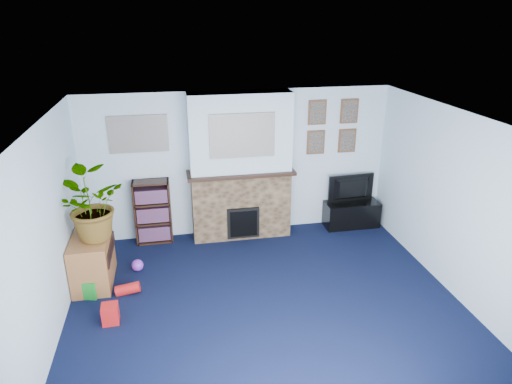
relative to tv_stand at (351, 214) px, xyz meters
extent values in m
cube|color=black|center=(-1.95, -2.03, -0.23)|extent=(5.00, 4.50, 0.01)
cube|color=white|center=(-1.95, -2.03, 2.17)|extent=(5.00, 4.50, 0.01)
cube|color=silver|center=(-1.95, 0.22, 0.97)|extent=(5.00, 0.04, 2.40)
cube|color=silver|center=(-1.95, -4.28, 0.97)|extent=(5.00, 0.04, 2.40)
cube|color=silver|center=(-4.45, -2.03, 0.97)|extent=(0.04, 4.50, 2.40)
cube|color=silver|center=(0.55, -2.03, 0.97)|extent=(0.04, 4.50, 2.40)
cube|color=brown|center=(-1.95, 0.02, 0.33)|extent=(1.60, 0.40, 1.10)
cube|color=brown|center=(-1.95, 0.02, 1.52)|extent=(1.60, 0.40, 1.30)
cube|color=brown|center=(-1.95, -0.01, 0.90)|extent=(1.72, 0.50, 0.05)
cube|color=brown|center=(-1.95, -0.19, 0.10)|extent=(0.52, 0.08, 0.52)
cube|color=brown|center=(-1.95, -0.23, 0.10)|extent=(0.44, 0.02, 0.44)
cube|color=gray|center=(-1.95, -0.19, 1.55)|extent=(1.00, 0.03, 0.68)
cube|color=gray|center=(-3.50, 0.21, 1.55)|extent=(0.90, 0.03, 0.58)
cube|color=brown|center=(-0.65, 0.20, 1.77)|extent=(0.30, 0.03, 0.40)
cube|color=brown|center=(-0.10, 0.20, 1.77)|extent=(0.30, 0.03, 0.40)
cube|color=brown|center=(-0.65, 0.20, 1.27)|extent=(0.30, 0.03, 0.40)
cube|color=brown|center=(-0.10, 0.20, 1.27)|extent=(0.30, 0.03, 0.40)
cube|color=black|center=(0.00, 0.00, 0.00)|extent=(0.94, 0.39, 0.44)
imported|color=black|center=(0.00, 0.02, 0.46)|extent=(0.83, 0.16, 0.48)
cube|color=black|center=(-3.38, 0.20, 0.30)|extent=(0.58, 0.02, 1.05)
cube|color=black|center=(-3.66, 0.07, 0.30)|extent=(0.03, 0.28, 1.05)
cube|color=black|center=(-3.11, 0.07, 0.30)|extent=(0.03, 0.28, 1.05)
cube|color=black|center=(-3.38, 0.07, -0.21)|extent=(0.56, 0.28, 0.03)
cube|color=black|center=(-3.38, 0.07, 0.12)|extent=(0.56, 0.28, 0.03)
cube|color=black|center=(-3.38, 0.07, 0.46)|extent=(0.56, 0.28, 0.03)
cube|color=black|center=(-3.38, 0.07, 0.81)|extent=(0.56, 0.28, 0.03)
cube|color=black|center=(-3.38, 0.06, -0.05)|extent=(0.50, 0.22, 0.24)
cube|color=black|center=(-3.38, 0.06, 0.28)|extent=(0.50, 0.22, 0.24)
cube|color=black|center=(-3.38, 0.06, 0.59)|extent=(0.50, 0.22, 0.22)
cube|color=#975C30|center=(-4.19, -1.01, 0.12)|extent=(0.49, 0.89, 0.69)
imported|color=#26661E|center=(-4.14, -1.06, 0.94)|extent=(1.09, 1.03, 0.95)
cube|color=gold|center=(-1.99, -0.03, 1.00)|extent=(0.09, 0.06, 0.13)
cylinder|color=#B2BFC6|center=(-1.69, -0.03, 1.01)|extent=(0.05, 0.05, 0.17)
sphere|color=slate|center=(-2.53, -0.03, 0.99)|extent=(0.12, 0.12, 0.12)
cylinder|color=red|center=(-1.31, -0.03, 0.99)|extent=(0.06, 0.06, 0.13)
cube|color=#198C26|center=(-4.25, -1.34, -0.08)|extent=(0.36, 0.31, 0.25)
sphere|color=purple|center=(-3.62, -0.83, -0.14)|extent=(0.17, 0.17, 0.17)
cube|color=red|center=(-3.88, -1.99, -0.11)|extent=(0.20, 0.20, 0.24)
cylinder|color=red|center=(-3.72, -1.41, -0.15)|extent=(0.33, 0.15, 0.19)
camera|label=1|loc=(-3.02, -6.82, 3.31)|focal=32.00mm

